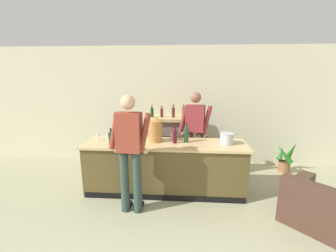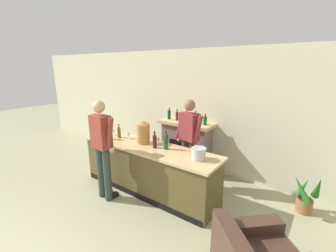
{
  "view_description": "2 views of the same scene",
  "coord_description": "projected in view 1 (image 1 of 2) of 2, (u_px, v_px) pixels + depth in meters",
  "views": [
    {
      "loc": [
        0.29,
        -0.92,
        2.09
      ],
      "look_at": [
        0.01,
        3.03,
        1.19
      ],
      "focal_mm": 24.0,
      "sensor_mm": 36.0,
      "label": 1
    },
    {
      "loc": [
        2.62,
        -0.11,
        2.37
      ],
      "look_at": [
        0.05,
        3.39,
        1.21
      ],
      "focal_mm": 24.0,
      "sensor_mm": 36.0,
      "label": 2
    }
  ],
  "objects": [
    {
      "name": "wine_bottle_port_short",
      "position": [
        175.0,
        135.0,
        3.93
      ],
      "size": [
        0.07,
        0.07,
        0.31
      ],
      "color": "#521123",
      "rests_on": "bar_counter"
    },
    {
      "name": "potted_plant_corner",
      "position": [
        285.0,
        159.0,
        4.92
      ],
      "size": [
        0.49,
        0.46,
        0.72
      ],
      "color": "#94633E",
      "rests_on": "ground_plane"
    },
    {
      "name": "wine_bottle_merlot_tall",
      "position": [
        111.0,
        137.0,
        3.84
      ],
      "size": [
        0.08,
        0.08,
        0.28
      ],
      "color": "#1B361E",
      "rests_on": "bar_counter"
    },
    {
      "name": "wine_bottle_burgundy_dark",
      "position": [
        186.0,
        134.0,
        3.98
      ],
      "size": [
        0.08,
        0.08,
        0.35
      ],
      "color": "#1E412A",
      "rests_on": "bar_counter"
    },
    {
      "name": "armchair_black",
      "position": [
        318.0,
        208.0,
        3.18
      ],
      "size": [
        1.17,
        1.17,
        0.71
      ],
      "color": "#432B21",
      "rests_on": "ground_plane"
    },
    {
      "name": "wine_glass_by_dispenser",
      "position": [
        132.0,
        135.0,
        4.07
      ],
      "size": [
        0.08,
        0.08,
        0.15
      ],
      "color": "silver",
      "rests_on": "bar_counter"
    },
    {
      "name": "wall_back_panel",
      "position": [
        172.0,
        106.0,
        5.34
      ],
      "size": [
        12.0,
        0.07,
        2.75
      ],
      "color": "beige",
      "rests_on": "ground_plane"
    },
    {
      "name": "wine_glass_front_left",
      "position": [
        107.0,
        134.0,
        4.1
      ],
      "size": [
        0.07,
        0.07,
        0.16
      ],
      "color": "silver",
      "rests_on": "bar_counter"
    },
    {
      "name": "person_customer",
      "position": [
        130.0,
        149.0,
        3.33
      ],
      "size": [
        0.66,
        0.32,
        1.82
      ],
      "color": "#2E413A",
      "rests_on": "ground_plane"
    },
    {
      "name": "person_bartender",
      "position": [
        195.0,
        132.0,
        4.47
      ],
      "size": [
        0.65,
        0.36,
        1.78
      ],
      "color": "brown",
      "rests_on": "ground_plane"
    },
    {
      "name": "fireplace_stone",
      "position": [
        173.0,
        141.0,
        5.26
      ],
      "size": [
        1.27,
        0.52,
        1.45
      ],
      "color": "#7E675E",
      "rests_on": "ground_plane"
    },
    {
      "name": "copper_dispenser",
      "position": [
        155.0,
        129.0,
        4.01
      ],
      "size": [
        0.25,
        0.29,
        0.45
      ],
      "color": "#BD8140",
      "rests_on": "bar_counter"
    },
    {
      "name": "wine_glass_back_row",
      "position": [
        98.0,
        134.0,
        4.07
      ],
      "size": [
        0.07,
        0.07,
        0.18
      ],
      "color": "silver",
      "rests_on": "bar_counter"
    },
    {
      "name": "wine_glass_front_right",
      "position": [
        171.0,
        134.0,
        4.13
      ],
      "size": [
        0.07,
        0.07,
        0.15
      ],
      "color": "silver",
      "rests_on": "bar_counter"
    },
    {
      "name": "ice_bucket_steel",
      "position": [
        227.0,
        139.0,
        3.88
      ],
      "size": [
        0.24,
        0.24,
        0.19
      ],
      "color": "silver",
      "rests_on": "bar_counter"
    },
    {
      "name": "wine_bottle_riesling_slim",
      "position": [
        120.0,
        134.0,
        4.03
      ],
      "size": [
        0.07,
        0.07,
        0.29
      ],
      "color": "brown",
      "rests_on": "bar_counter"
    },
    {
      "name": "bar_counter",
      "position": [
        165.0,
        167.0,
        4.07
      ],
      "size": [
        2.88,
        0.75,
        0.92
      ],
      "color": "brown",
      "rests_on": "ground_plane"
    }
  ]
}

